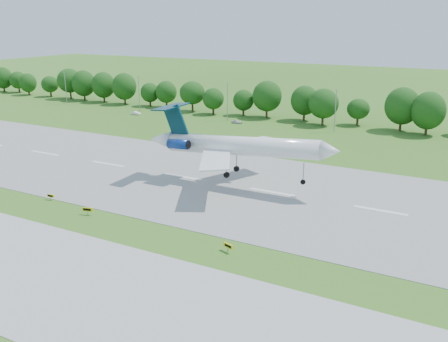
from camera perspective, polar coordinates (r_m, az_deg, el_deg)
ground at (r=84.92m, az=-13.96°, el=-5.19°), size 600.00×600.00×0.00m
runway at (r=103.44m, az=-4.71°, el=-0.68°), size 400.00×45.00×0.08m
taxiway at (r=73.94m, az=-23.40°, el=-9.55°), size 400.00×23.00×0.08m
tree_line at (r=160.87m, az=8.44°, el=7.81°), size 288.40×8.40×10.40m
light_poles at (r=152.51m, az=6.24°, el=7.45°), size 175.90×0.25×12.19m
airliner at (r=95.53m, az=0.95°, el=3.03°), size 39.47×28.73×12.92m
taxi_sign_left at (r=86.22m, az=-15.32°, el=-4.27°), size 1.81×0.73×1.29m
taxi_sign_centre at (r=95.27m, az=-19.20°, el=-2.70°), size 1.51×0.31×1.06m
taxi_sign_right at (r=70.53m, az=0.46°, el=-8.55°), size 1.73×0.77×1.24m
service_vehicle_a at (r=173.98m, az=-10.07°, el=6.54°), size 3.54×1.53×1.13m
service_vehicle_b at (r=156.87m, az=1.45°, el=5.67°), size 3.35×1.49×1.12m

